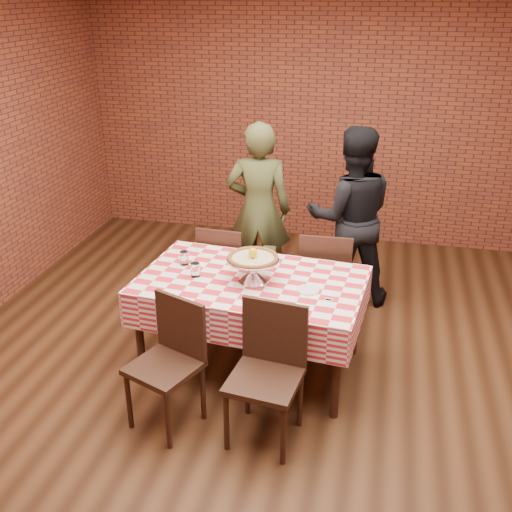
% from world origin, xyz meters
% --- Properties ---
extents(ground, '(6.00, 6.00, 0.00)m').
position_xyz_m(ground, '(0.00, 0.00, 0.00)').
color(ground, black).
rests_on(ground, ground).
extents(back_wall, '(5.50, 0.00, 5.50)m').
position_xyz_m(back_wall, '(0.00, 3.00, 1.45)').
color(back_wall, brown).
rests_on(back_wall, ground).
extents(table, '(1.71, 1.11, 0.75)m').
position_xyz_m(table, '(-0.25, 0.22, 0.38)').
color(table, '#351E15').
rests_on(table, ground).
extents(tablecloth, '(1.75, 1.15, 0.28)m').
position_xyz_m(tablecloth, '(-0.25, 0.22, 0.62)').
color(tablecloth, red).
rests_on(tablecloth, table).
extents(pizza_stand, '(0.45, 0.45, 0.17)m').
position_xyz_m(pizza_stand, '(-0.23, 0.20, 0.84)').
color(pizza_stand, silver).
rests_on(pizza_stand, tablecloth).
extents(pizza, '(0.43, 0.43, 0.03)m').
position_xyz_m(pizza, '(-0.23, 0.20, 0.94)').
color(pizza, beige).
rests_on(pizza, pizza_stand).
extents(lemon, '(0.07, 0.07, 0.08)m').
position_xyz_m(lemon, '(-0.23, 0.20, 0.98)').
color(lemon, yellow).
rests_on(lemon, pizza).
extents(water_glass_left, '(0.07, 0.07, 0.11)m').
position_xyz_m(water_glass_left, '(-0.66, 0.17, 0.81)').
color(water_glass_left, white).
rests_on(water_glass_left, tablecloth).
extents(water_glass_right, '(0.07, 0.07, 0.11)m').
position_xyz_m(water_glass_right, '(-0.81, 0.35, 0.81)').
color(water_glass_right, white).
rests_on(water_glass_right, tablecloth).
extents(side_plate, '(0.17, 0.17, 0.01)m').
position_xyz_m(side_plate, '(0.19, 0.13, 0.76)').
color(side_plate, white).
rests_on(side_plate, tablecloth).
extents(sweetener_packet_a, '(0.06, 0.04, 0.00)m').
position_xyz_m(sweetener_packet_a, '(0.34, 0.02, 0.76)').
color(sweetener_packet_a, white).
rests_on(sweetener_packet_a, tablecloth).
extents(sweetener_packet_b, '(0.05, 0.04, 0.00)m').
position_xyz_m(sweetener_packet_b, '(0.35, 0.03, 0.76)').
color(sweetener_packet_b, white).
rests_on(sweetener_packet_b, tablecloth).
extents(condiment_caddy, '(0.10, 0.09, 0.13)m').
position_xyz_m(condiment_caddy, '(-0.17, 0.51, 0.83)').
color(condiment_caddy, silver).
rests_on(condiment_caddy, tablecloth).
extents(chair_near_left, '(0.53, 0.53, 0.89)m').
position_xyz_m(chair_near_left, '(-0.65, -0.56, 0.44)').
color(chair_near_left, '#351E15').
rests_on(chair_near_left, ground).
extents(chair_near_right, '(0.49, 0.49, 0.92)m').
position_xyz_m(chair_near_right, '(0.02, -0.55, 0.46)').
color(chair_near_right, '#351E15').
rests_on(chair_near_right, ground).
extents(chair_far_left, '(0.42, 0.42, 0.88)m').
position_xyz_m(chair_far_left, '(-0.66, 0.98, 0.44)').
color(chair_far_left, '#351E15').
rests_on(chair_far_left, ground).
extents(chair_far_right, '(0.44, 0.44, 0.91)m').
position_xyz_m(chair_far_right, '(0.23, 0.98, 0.46)').
color(chair_far_right, '#351E15').
rests_on(chair_far_right, ground).
extents(diner_olive, '(0.65, 0.47, 1.65)m').
position_xyz_m(diner_olive, '(-0.48, 1.48, 0.83)').
color(diner_olive, '#434925').
rests_on(diner_olive, ground).
extents(diner_black, '(0.92, 0.78, 1.65)m').
position_xyz_m(diner_black, '(0.37, 1.50, 0.83)').
color(diner_black, black).
rests_on(diner_black, ground).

